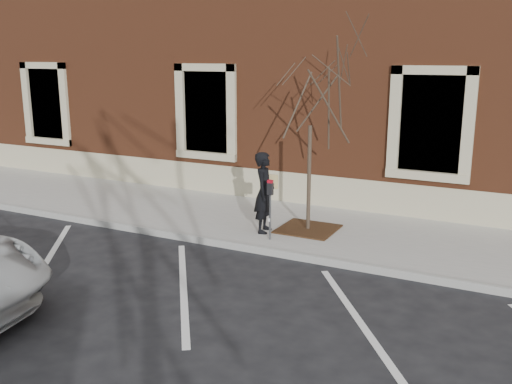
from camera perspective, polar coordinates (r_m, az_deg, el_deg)
The scene contains 9 objects.
ground at distance 11.89m, azimuth -1.31°, elevation -5.77°, with size 120.00×120.00×0.00m, color #28282B.
sidewalk_near at distance 13.36m, azimuth 2.23°, elevation -3.24°, with size 40.00×3.50×0.15m, color #BAB6AF.
curb_near at distance 11.82m, azimuth -1.43°, elevation -5.50°, with size 40.00×0.12×0.15m, color #9E9E99.
parking_stripes at distance 10.13m, azimuth -7.27°, elevation -9.40°, with size 28.00×4.40×0.01m, color silver, non-canonical shape.
building_civic at distance 18.40m, azimuth 10.40°, elevation 13.56°, with size 40.00×8.62×8.00m.
man at distance 12.33m, azimuth 0.86°, elevation -0.05°, with size 0.64×0.42×1.77m, color black.
parking_meter at distance 11.79m, azimuth 1.42°, elevation -0.66°, with size 0.12×0.09×1.28m.
tree_grate at distance 12.74m, azimuth 5.21°, elevation -3.70°, with size 1.23×1.23×0.03m, color #472916.
sapling at distance 12.20m, azimuth 5.51°, elevation 9.57°, with size 2.53×2.53×4.21m.
Camera 1 is at (5.31, -9.88, 3.95)m, focal length 40.00 mm.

